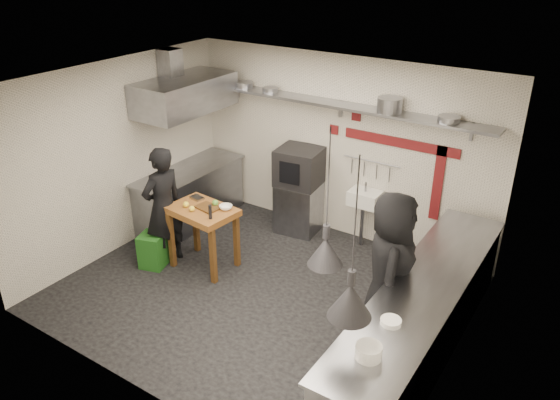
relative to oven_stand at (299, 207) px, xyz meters
The scene contains 47 objects.
floor 1.88m from the oven_stand, 74.02° to the right, with size 5.00×5.00×0.00m, color black.
ceiling 3.02m from the oven_stand, 74.02° to the right, with size 5.00×5.00×0.00m, color beige.
wall_back 1.17m from the oven_stand, 33.61° to the left, with size 5.00×0.04×2.80m, color silver.
wall_front 4.02m from the oven_stand, 82.55° to the right, with size 5.00×0.04×2.80m, color silver.
wall_left 2.84m from the oven_stand, 138.51° to the right, with size 0.04×4.20×2.80m, color silver.
wall_right 3.63m from the oven_stand, 30.42° to the right, with size 0.04×4.20×2.80m, color silver.
red_band_horiz 1.96m from the oven_stand, 12.24° to the left, with size 1.70×0.02×0.14m, color maroon.
red_band_vert 2.23m from the oven_stand, ahead, with size 0.14×0.02×1.10m, color maroon.
red_tile_a 1.75m from the oven_stand, 22.69° to the left, with size 0.14×0.02×0.14m, color maroon.
red_tile_b 1.38m from the oven_stand, 37.93° to the left, with size 0.14×0.02×0.14m, color maroon.
back_shelf 1.80m from the oven_stand, 17.13° to the left, with size 4.60×0.34×0.04m, color slate.
shelf_bracket_left 2.16m from the oven_stand, 167.64° to the left, with size 0.04×0.06×0.24m, color slate.
shelf_bracket_mid 1.72m from the oven_stand, 31.18° to the left, with size 0.04×0.06×0.24m, color slate.
shelf_bracket_right 2.92m from the oven_stand, ahead, with size 0.04×0.06×0.24m, color slate.
pan_far_left 2.12m from the oven_stand, behind, with size 0.29×0.29×0.09m, color slate.
pan_mid_left 1.89m from the oven_stand, 166.28° to the left, with size 0.24×0.24×0.07m, color slate.
stock_pot 2.27m from the oven_stand, ahead, with size 0.34×0.34×0.20m, color slate.
pan_right 2.78m from the oven_stand, ahead, with size 0.29×0.29×0.08m, color slate.
oven_stand is the anchor object (origin of this frame).
combi_oven 0.69m from the oven_stand, 114.77° to the left, with size 0.66×0.61×0.58m, color black.
oven_door 0.73m from the oven_stand, 89.26° to the right, with size 0.56×0.03×0.46m, color maroon.
oven_glass 0.75m from the oven_stand, 89.25° to the right, with size 0.33×0.01×0.34m, color black.
hand_sink 1.13m from the oven_stand, ahead, with size 0.46×0.34×0.22m, color silver.
sink_tap 1.20m from the oven_stand, ahead, with size 0.03×0.03×0.14m, color slate.
sink_drain 1.06m from the oven_stand, ahead, with size 0.06×0.06×0.66m, color slate.
utensil_rail 1.43m from the oven_stand, 15.66° to the left, with size 0.02×0.02×0.90m, color slate.
counter_right 3.19m from the oven_stand, 33.60° to the right, with size 0.70×3.80×0.90m, color slate.
counter_right_top 3.23m from the oven_stand, 33.60° to the right, with size 0.76×3.90×0.03m, color slate.
plate_stack 4.11m from the oven_stand, 49.82° to the right, with size 0.23×0.23×0.13m, color silver.
small_bowl_right 3.70m from the oven_stand, 44.52° to the right, with size 0.20×0.20×0.05m, color silver.
counter_left 1.79m from the oven_stand, 156.53° to the right, with size 0.70×1.90×0.90m, color slate.
counter_left_top 1.87m from the oven_stand, 156.53° to the right, with size 0.76×2.00×0.03m, color slate.
extractor_hood 2.47m from the oven_stand, 155.87° to the right, with size 0.78×1.60×0.50m, color slate.
hood_duct 2.92m from the oven_stand, 158.83° to the right, with size 0.28×0.28×0.50m, color slate.
green_bin 2.37m from the oven_stand, 119.60° to the right, with size 0.33×0.33×0.50m, color #1C5519.
prep_table 1.74m from the oven_stand, 108.61° to the right, with size 0.92×0.64×0.92m, color #925B28, non-canonical shape.
cutting_board 1.76m from the oven_stand, 106.76° to the right, with size 0.32×0.23×0.03m, color #513115.
pepper_mill 1.94m from the oven_stand, 97.94° to the right, with size 0.05×0.05×0.20m, color black.
lemon_a 1.98m from the oven_stand, 113.59° to the right, with size 0.08×0.08×0.08m, color yellow.
lemon_b 1.97m from the oven_stand, 108.67° to the right, with size 0.08×0.08×0.08m, color yellow.
veg_ball 1.66m from the oven_stand, 106.48° to the right, with size 0.09×0.09×0.09m, color #599031.
steel_tray 1.75m from the oven_stand, 119.17° to the right, with size 0.19×0.13×0.03m, color slate.
bowl 1.61m from the oven_stand, 99.92° to the right, with size 0.18×0.18×0.06m, color silver.
heat_lamp_near 3.68m from the oven_stand, 54.12° to the right, with size 0.35×0.35×1.40m, color black, non-canonical shape.
heat_lamp_far 4.28m from the oven_stand, 52.21° to the right, with size 0.39×0.39×1.49m, color black, non-canonical shape.
chef_left 2.20m from the oven_stand, 120.71° to the right, with size 0.64×0.42×1.75m, color black.
chef_right 2.80m from the oven_stand, 36.57° to the right, with size 0.90×0.58×1.84m, color black.
Camera 1 is at (3.52, -4.89, 4.26)m, focal length 35.00 mm.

